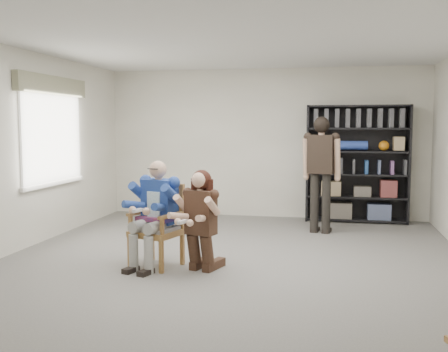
% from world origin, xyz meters
% --- Properties ---
extents(room_shell, '(6.00, 7.00, 2.80)m').
position_xyz_m(room_shell, '(0.00, 0.00, 1.40)').
color(room_shell, beige).
rests_on(room_shell, ground).
extents(floor, '(6.00, 7.00, 0.01)m').
position_xyz_m(floor, '(0.00, 0.00, 0.00)').
color(floor, '#65625E').
rests_on(floor, ground).
extents(window_left, '(0.16, 2.00, 1.75)m').
position_xyz_m(window_left, '(-2.95, 1.00, 1.63)').
color(window_left, white).
rests_on(window_left, room_shell).
extents(armchair, '(0.73, 0.72, 1.02)m').
position_xyz_m(armchair, '(-0.87, -0.32, 0.51)').
color(armchair, olive).
rests_on(armchair, floor).
extents(seated_man, '(0.78, 0.93, 1.32)m').
position_xyz_m(seated_man, '(-0.87, -0.32, 0.66)').
color(seated_man, navy).
rests_on(seated_man, floor).
extents(kneeling_woman, '(0.73, 0.93, 1.21)m').
position_xyz_m(kneeling_woman, '(-0.29, -0.44, 0.61)').
color(kneeling_woman, '#352418').
rests_on(kneeling_woman, floor).
extents(bookshelf, '(1.80, 0.38, 2.10)m').
position_xyz_m(bookshelf, '(1.70, 3.28, 1.05)').
color(bookshelf, black).
rests_on(bookshelf, floor).
extents(standing_man, '(0.63, 0.44, 1.86)m').
position_xyz_m(standing_man, '(1.08, 2.14, 0.93)').
color(standing_man, black).
rests_on(standing_man, floor).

